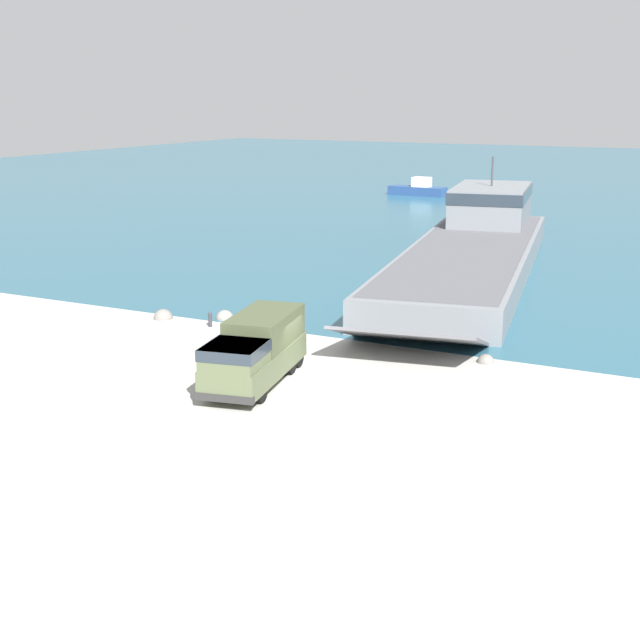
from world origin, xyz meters
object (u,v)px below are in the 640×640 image
at_px(landing_craft, 476,242).
at_px(moored_boat_a, 418,189).
at_px(soldier_on_ramp, 213,353).
at_px(mooring_bollard, 210,319).
at_px(military_truck, 255,350).
at_px(cargo_crate, 212,387).

height_order(landing_craft, moored_boat_a, landing_craft).
bearing_deg(soldier_on_ramp, landing_craft, -170.08).
xyz_separation_m(moored_boat_a, mooring_bollard, (12.98, -66.28, -0.32)).
height_order(military_truck, moored_boat_a, military_truck).
bearing_deg(mooring_bollard, military_truck, -45.09).
xyz_separation_m(military_truck, mooring_bollard, (-7.31, 7.34, -1.09)).
bearing_deg(soldier_on_ramp, mooring_bollard, -130.25).
bearing_deg(moored_boat_a, mooring_bollard, -166.32).
relative_size(military_truck, mooring_bollard, 9.63).
bearing_deg(military_truck, landing_craft, 168.62).
xyz_separation_m(soldier_on_ramp, cargo_crate, (1.47, -2.34, -0.69)).
bearing_deg(military_truck, mooring_bollard, -145.98).
relative_size(landing_craft, soldier_on_ramp, 26.20).
relative_size(soldier_on_ramp, mooring_bollard, 2.02).
xyz_separation_m(landing_craft, cargo_crate, (-1.27, -33.34, -1.50)).
distance_m(landing_craft, military_truck, 31.37).
bearing_deg(cargo_crate, landing_craft, 87.81).
height_order(landing_craft, military_truck, landing_craft).
relative_size(soldier_on_ramp, moored_boat_a, 0.22).
relative_size(landing_craft, moored_boat_a, 5.87).
bearing_deg(moored_boat_a, landing_craft, -151.44).
relative_size(landing_craft, cargo_crate, 68.75).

